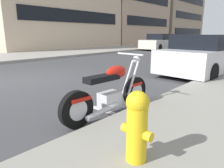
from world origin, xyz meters
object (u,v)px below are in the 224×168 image
car_opposite_curb (159,42)px  parked_motorcycle (111,93)px  fire_hydrant (137,125)px  parked_car_far_down_curb (204,55)px

car_opposite_curb → parked_motorcycle: bearing=22.8°
parked_motorcycle → fire_hydrant: size_ratio=2.70×
parked_motorcycle → car_opposite_curb: bearing=29.0°
parked_motorcycle → fire_hydrant: 1.65m
parked_car_far_down_curb → car_opposite_curb: (9.80, 7.42, 0.01)m
parked_car_far_down_curb → fire_hydrant: 6.52m
parked_car_far_down_curb → car_opposite_curb: size_ratio=0.88×
parked_motorcycle → car_opposite_curb: (15.13, 7.61, 0.28)m
parked_car_far_down_curb → fire_hydrant: (-6.34, -1.49, -0.14)m
fire_hydrant → car_opposite_curb: bearing=28.9°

